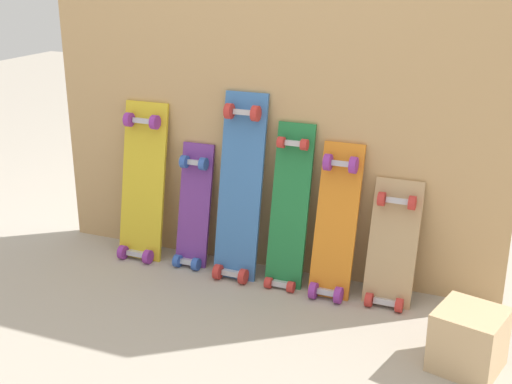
% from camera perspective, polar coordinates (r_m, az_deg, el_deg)
% --- Properties ---
extents(ground_plane, '(12.00, 12.00, 0.00)m').
position_cam_1_polar(ground_plane, '(3.20, 0.48, -6.60)').
color(ground_plane, '#A89E8E').
extents(plywood_wall_panel, '(2.15, 0.04, 1.67)m').
position_cam_1_polar(plywood_wall_panel, '(2.99, 1.03, 8.53)').
color(plywood_wall_panel, tan).
rests_on(plywood_wall_panel, ground).
extents(skateboard_yellow, '(0.23, 0.23, 0.82)m').
position_cam_1_polar(skateboard_yellow, '(3.29, -9.64, 0.35)').
color(skateboard_yellow, gold).
rests_on(skateboard_yellow, ground).
extents(skateboard_purple, '(0.16, 0.20, 0.64)m').
position_cam_1_polar(skateboard_purple, '(3.19, -5.34, -1.73)').
color(skateboard_purple, '#6B338C').
rests_on(skateboard_purple, ground).
extents(skateboard_blue, '(0.20, 0.25, 0.90)m').
position_cam_1_polar(skateboard_blue, '(3.03, -1.42, -0.16)').
color(skateboard_blue, '#386BAD').
rests_on(skateboard_blue, ground).
extents(skateboard_green, '(0.17, 0.24, 0.79)m').
position_cam_1_polar(skateboard_green, '(2.97, 2.81, -1.89)').
color(skateboard_green, '#1E7238').
rests_on(skateboard_green, ground).
extents(skateboard_orange, '(0.18, 0.26, 0.71)m').
position_cam_1_polar(skateboard_orange, '(2.91, 6.74, -3.06)').
color(skateboard_orange, orange).
rests_on(skateboard_orange, ground).
extents(skateboard_natural, '(0.21, 0.23, 0.59)m').
position_cam_1_polar(skateboard_natural, '(2.90, 11.47, -4.95)').
color(skateboard_natural, tan).
rests_on(skateboard_natural, ground).
extents(wooden_crate, '(0.27, 0.27, 0.23)m').
position_cam_1_polar(wooden_crate, '(2.56, 17.63, -11.88)').
color(wooden_crate, tan).
rests_on(wooden_crate, ground).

